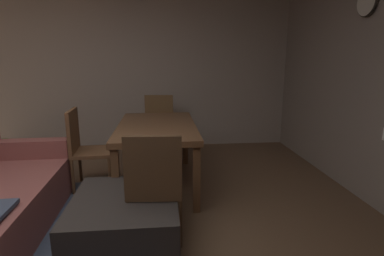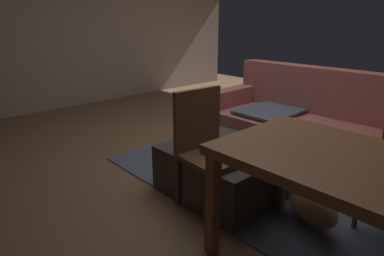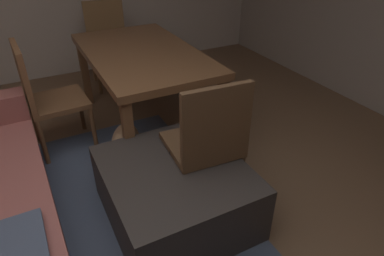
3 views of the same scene
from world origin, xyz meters
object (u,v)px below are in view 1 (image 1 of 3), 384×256
dining_table (157,131)px  wall_clock (367,1)px  dining_chair_north (84,144)px  dining_chair_east (159,122)px  dining_chair_west (155,182)px  ottoman_coffee_table (126,221)px  potted_plant (6,154)px  small_dog (124,186)px  tv_remote (139,189)px

dining_table → wall_clock: (-0.37, -2.16, 1.39)m
dining_chair_north → dining_chair_east: same height
dining_chair_east → wall_clock: 3.06m
dining_chair_west → dining_table: bearing=-0.3°
dining_chair_east → ottoman_coffee_table: bearing=173.8°
potted_plant → small_dog: bearing=-121.4°
ottoman_coffee_table → dining_table: bearing=-11.8°
potted_plant → wall_clock: wall_clock is taller
tv_remote → dining_chair_west: dining_chair_west is taller
dining_table → potted_plant: dining_table is taller
ottoman_coffee_table → potted_plant: bearing=45.0°
dining_chair_east → potted_plant: (-0.63, 1.98, -0.26)m
dining_chair_east → small_dog: size_ratio=1.77×
dining_chair_east → potted_plant: size_ratio=1.92×
ottoman_coffee_table → tv_remote: 0.27m
dining_chair_east → dining_chair_west: bearing=179.7°
ottoman_coffee_table → tv_remote: bearing=-41.2°
ottoman_coffee_table → dining_chair_north: size_ratio=1.00×
ottoman_coffee_table → small_dog: bearing=7.6°
dining_table → dining_chair_west: dining_chair_west is taller
ottoman_coffee_table → dining_table: (1.19, -0.25, 0.46)m
dining_chair_east → wall_clock: (-1.54, -2.15, 1.53)m
dining_table → dining_chair_north: size_ratio=1.67×
tv_remote → dining_table: dining_table is taller
small_dog → potted_plant: bearing=58.6°
dining_chair_north → wall_clock: (-0.37, -3.00, 1.53)m
tv_remote → dining_chair_east: (2.23, -0.15, 0.11)m
small_dog → wall_clock: 3.13m
dining_chair_north → dining_chair_east: (1.17, -0.84, 0.00)m
dining_chair_north → ottoman_coffee_table: bearing=-153.6°
dining_table → dining_chair_west: (-1.17, 0.01, -0.13)m
dining_chair_west → potted_plant: (1.70, 1.96, -0.26)m
dining_table → wall_clock: bearing=-99.8°
dining_chair_east → dining_chair_north: bearing=144.3°
dining_chair_west → small_dog: 0.86m
dining_table → small_dog: 0.74m
ottoman_coffee_table → potted_plant: (1.72, 1.72, 0.07)m
tv_remote → small_dog: tv_remote is taller
tv_remote → small_dog: size_ratio=0.30×
dining_chair_west → dining_chair_east: same height
dining_table → wall_clock: wall_clock is taller
potted_plant → small_dog: 1.90m
dining_chair_north → potted_plant: size_ratio=1.92×
dining_chair_north → small_dog: size_ratio=1.77×
potted_plant → wall_clock: size_ratio=1.57×
small_dog → wall_clock: bearing=-88.1°
dining_chair_west → ottoman_coffee_table: bearing=94.5°
ottoman_coffee_table → dining_chair_north: 1.36m
tv_remote → dining_chair_west: (-0.11, -0.13, 0.11)m
tv_remote → wall_clock: 2.91m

